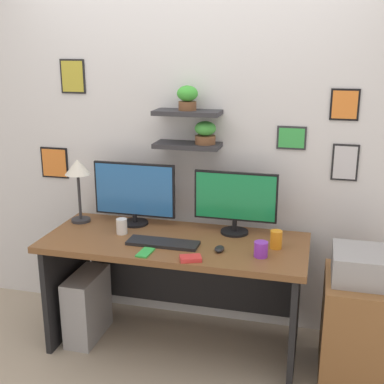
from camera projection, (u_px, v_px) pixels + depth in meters
ground_plane at (176, 344)px, 3.34m from camera, size 8.00×8.00×0.00m
back_wall_assembly at (192, 133)px, 3.37m from camera, size 4.40×0.24×2.70m
desk at (177, 267)px, 3.24m from camera, size 1.65×0.68×0.75m
monitor_left at (134, 193)px, 3.35m from camera, size 0.56×0.18×0.42m
monitor_right at (235, 200)px, 3.19m from camera, size 0.53×0.18×0.40m
keyboard at (163, 243)px, 3.05m from camera, size 0.44×0.14×0.02m
computer_mouse at (219, 249)px, 2.95m from camera, size 0.06×0.09×0.03m
desk_lamp at (78, 173)px, 3.36m from camera, size 0.17×0.17×0.44m
cell_phone at (145, 253)px, 2.92m from camera, size 0.08×0.14×0.01m
coffee_mug at (261, 249)px, 2.87m from camera, size 0.08×0.08×0.09m
pen_cup at (122, 226)px, 3.22m from camera, size 0.07×0.07×0.10m
scissors_tray at (191, 258)px, 2.83m from camera, size 0.14×0.12×0.02m
water_cup at (276, 239)px, 2.99m from camera, size 0.07×0.07×0.11m
drawer_cabinet at (360, 329)px, 2.93m from camera, size 0.44×0.50×0.64m
printer at (367, 266)px, 2.82m from camera, size 0.38×0.34×0.17m
computer_tower_left at (87, 306)px, 3.38m from camera, size 0.18×0.40×0.46m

